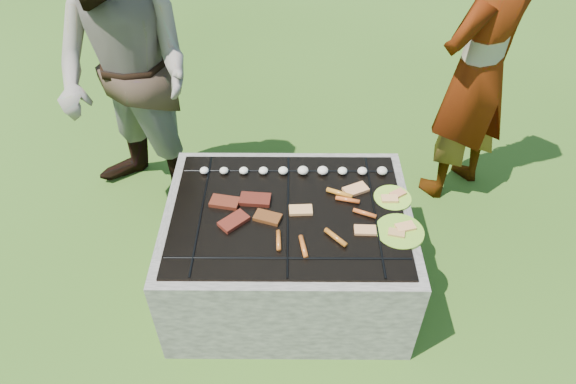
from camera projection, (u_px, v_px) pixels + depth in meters
name	position (u px, v px, depth m)	size (l,w,h in m)	color
lawn	(288.00, 283.00, 3.08)	(60.00, 60.00, 0.00)	#244511
fire_pit	(288.00, 252.00, 2.89)	(1.30, 1.00, 0.62)	#A59E92
mushrooms	(301.00, 171.00, 2.88)	(1.05, 0.06, 0.04)	white
pork_slabs	(244.00, 209.00, 2.67)	(0.39, 0.30, 0.02)	maroon
sausages	(330.00, 220.00, 2.60)	(0.51, 0.49, 0.03)	orange
bread_on_grate	(340.00, 206.00, 2.69)	(0.44, 0.40, 0.02)	#DBC670
plate_far	(393.00, 198.00, 2.75)	(0.22, 0.22, 0.03)	#C6ED38
plate_near	(400.00, 231.00, 2.57)	(0.31, 0.31, 0.03)	#A0CC30
cook	(478.00, 73.00, 3.13)	(0.66, 0.43, 1.82)	gray
bystander	(126.00, 78.00, 2.98)	(0.93, 0.73, 1.92)	gray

